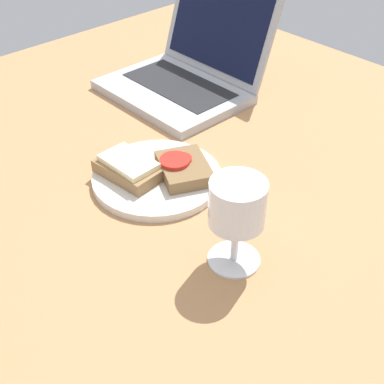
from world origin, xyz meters
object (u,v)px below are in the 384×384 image
object	(u,v)px
laptop	(187,70)
sandwich_with_cheese	(129,168)
sandwich_with_tomato	(183,168)
wine_glass	(237,208)
plate	(157,178)

from	to	relation	value
laptop	sandwich_with_cheese	bearing A→B (deg)	-58.63
sandwich_with_cheese	sandwich_with_tomato	bearing A→B (deg)	48.37
wine_glass	laptop	xyz separation A→B (cm)	(-43.72, 31.13, -5.18)
sandwich_with_cheese	laptop	size ratio (longest dim) A/B	0.40
sandwich_with_tomato	laptop	distance (cm)	34.02
sandwich_with_cheese	laptop	bearing A→B (deg)	121.37
sandwich_with_cheese	wine_glass	bearing A→B (deg)	-1.87
plate	laptop	size ratio (longest dim) A/B	0.74
sandwich_with_tomato	wine_glass	distance (cm)	21.82
plate	sandwich_with_tomato	xyz separation A→B (cm)	(2.97, 3.38, 2.00)
sandwich_with_cheese	laptop	world-z (taller)	laptop
sandwich_with_cheese	laptop	xyz separation A→B (cm)	(-18.48, 30.31, 1.71)
sandwich_with_cheese	wine_glass	xyz separation A→B (cm)	(25.25, -0.82, 6.88)
plate	laptop	xyz separation A→B (cm)	(-21.59, 26.86, 3.87)
sandwich_with_tomato	laptop	xyz separation A→B (cm)	(-24.55, 23.47, 1.88)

